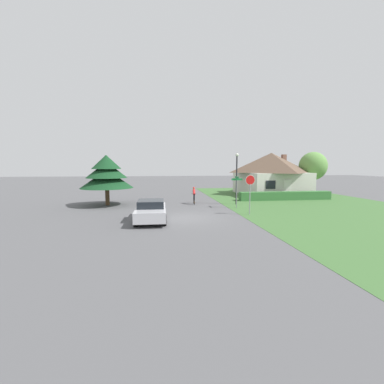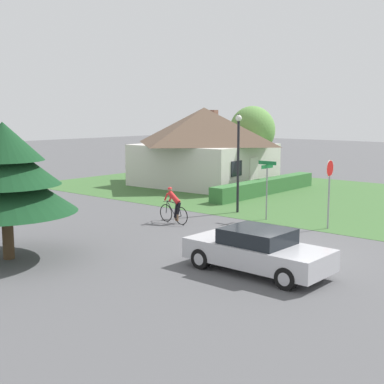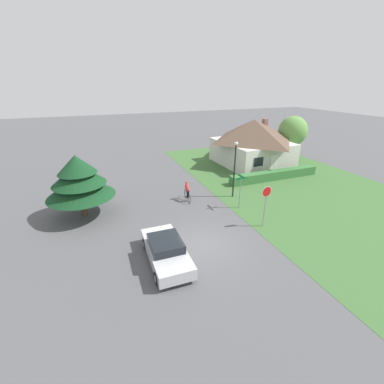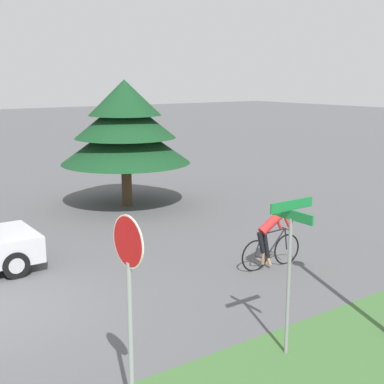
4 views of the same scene
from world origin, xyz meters
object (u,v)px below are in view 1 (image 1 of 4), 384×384
Objects in this scene: sedan_left_lane at (151,211)px; street_name_sign at (237,186)px; stop_sign at (250,187)px; street_lamp at (237,172)px; cottage_house at (271,173)px; deciduous_tree_right at (313,166)px; conifer_tall_near at (107,174)px; cyclist at (194,196)px.

street_name_sign reaches higher than sedan_left_lane.
sedan_left_lane is at bearing 6.06° from stop_sign.
street_lamp is at bearing -99.49° from stop_sign.
stop_sign is at bearing -123.07° from cottage_house.
deciduous_tree_right is at bearing -4.18° from cottage_house.
conifer_tall_near is (-11.52, 0.95, -0.14)m from street_lamp.
sedan_left_lane is (-14.20, -13.56, -1.97)m from cottage_house.
street_lamp is 0.90× the size of deciduous_tree_right.
cyclist is (-10.47, -6.81, -1.89)m from cottage_house.
street_lamp is 1.78× the size of street_name_sign.
stop_sign is at bearing -135.82° from deciduous_tree_right.
street_lamp reaches higher than conifer_tall_near.
stop_sign is (3.24, -5.62, 1.26)m from cyclist.
stop_sign is 0.62× the size of conifer_tall_near.
street_lamp is (7.52, 6.07, 2.28)m from sedan_left_lane.
deciduous_tree_right is (12.71, 9.36, 1.62)m from street_name_sign.
cyclist is 8.00m from conifer_tall_near.
street_lamp reaches higher than street_name_sign.
sedan_left_lane is at bearing 156.09° from cyclist.
street_name_sign is at bearing -92.16° from stop_sign.
street_name_sign is at bearing -143.63° from deciduous_tree_right.
stop_sign is 0.55× the size of deciduous_tree_right.
cottage_house is 12.63m from cyclist.
street_lamp is (0.55, 4.94, 0.93)m from stop_sign.
street_lamp is at bearing -134.63° from cottage_house.
street_lamp is 14.19m from deciduous_tree_right.
cottage_house is 1.82× the size of street_lamp.
conifer_tall_near reaches higher than sedan_left_lane.
cottage_house is at bearing 48.25° from street_lamp.
street_name_sign is at bearing -125.00° from cyclist.
street_lamp is 11.56m from conifer_tall_near.
sedan_left_lane is 9.93m from street_lamp.
cyclist is at bearing 140.01° from street_name_sign.
cottage_house is 19.73m from sedan_left_lane.
stop_sign is 17.71m from deciduous_tree_right.
cottage_house reaches higher than street_lamp.
sedan_left_lane is 7.71m from cyclist.
deciduous_tree_right is at bearing 15.18° from conifer_tall_near.
cottage_house is at bearing 19.75° from conifer_tall_near.
street_lamp is at bearing 73.30° from street_name_sign.
deciduous_tree_right is at bearing -139.00° from stop_sign.
sedan_left_lane is 1.56× the size of stop_sign.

